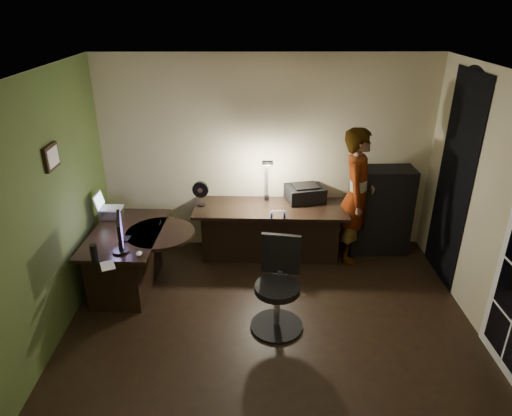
{
  "coord_description": "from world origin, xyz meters",
  "views": [
    {
      "loc": [
        -0.19,
        -3.94,
        3.31
      ],
      "look_at": [
        -0.15,
        1.05,
        1.0
      ],
      "focal_mm": 32.0,
      "sensor_mm": 36.0,
      "label": 1
    }
  ],
  "objects_px": {
    "desk_right": "(270,232)",
    "person": "(357,196)",
    "office_chair": "(277,288)",
    "monitor": "(119,239)",
    "desk_left": "(129,260)",
    "cabinet": "(380,211)"
  },
  "relations": [
    {
      "from": "desk_right",
      "to": "person",
      "type": "xyz_separation_m",
      "value": [
        1.13,
        -0.01,
        0.54
      ]
    },
    {
      "from": "desk_right",
      "to": "office_chair",
      "type": "height_order",
      "value": "office_chair"
    },
    {
      "from": "monitor",
      "to": "person",
      "type": "xyz_separation_m",
      "value": [
        2.82,
        1.16,
        0.0
      ]
    },
    {
      "from": "desk_left",
      "to": "monitor",
      "type": "xyz_separation_m",
      "value": [
        0.07,
        -0.47,
        0.54
      ]
    },
    {
      "from": "office_chair",
      "to": "person",
      "type": "distance_m",
      "value": 1.91
    },
    {
      "from": "desk_left",
      "to": "cabinet",
      "type": "distance_m",
      "value": 3.41
    },
    {
      "from": "monitor",
      "to": "person",
      "type": "height_order",
      "value": "person"
    },
    {
      "from": "person",
      "to": "office_chair",
      "type": "bearing_deg",
      "value": 161.64
    },
    {
      "from": "monitor",
      "to": "person",
      "type": "bearing_deg",
      "value": 6.51
    },
    {
      "from": "desk_right",
      "to": "person",
      "type": "distance_m",
      "value": 1.26
    },
    {
      "from": "office_chair",
      "to": "person",
      "type": "bearing_deg",
      "value": 63.82
    },
    {
      "from": "office_chair",
      "to": "monitor",
      "type": "bearing_deg",
      "value": 179.29
    },
    {
      "from": "desk_left",
      "to": "cabinet",
      "type": "bearing_deg",
      "value": 18.24
    },
    {
      "from": "desk_right",
      "to": "office_chair",
      "type": "relative_size",
      "value": 1.97
    },
    {
      "from": "cabinet",
      "to": "monitor",
      "type": "xyz_separation_m",
      "value": [
        -3.22,
        -1.37,
        0.31
      ]
    },
    {
      "from": "monitor",
      "to": "office_chair",
      "type": "bearing_deg",
      "value": -26.98
    },
    {
      "from": "desk_left",
      "to": "desk_right",
      "type": "relative_size",
      "value": 0.65
    },
    {
      "from": "desk_right",
      "to": "cabinet",
      "type": "bearing_deg",
      "value": 9.59
    },
    {
      "from": "cabinet",
      "to": "desk_left",
      "type": "bearing_deg",
      "value": -165.75
    },
    {
      "from": "cabinet",
      "to": "person",
      "type": "relative_size",
      "value": 0.67
    },
    {
      "from": "desk_right",
      "to": "office_chair",
      "type": "xyz_separation_m",
      "value": [
        0.02,
        -1.51,
        0.13
      ]
    },
    {
      "from": "cabinet",
      "to": "office_chair",
      "type": "distance_m",
      "value": 2.28
    }
  ]
}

